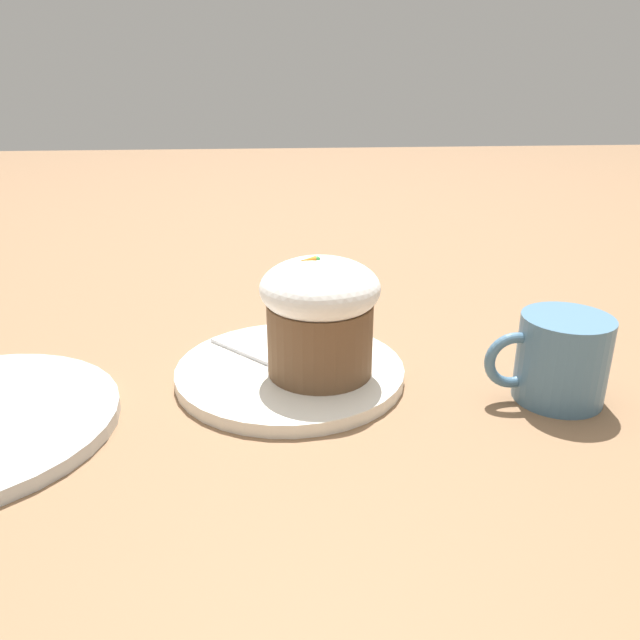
{
  "coord_description": "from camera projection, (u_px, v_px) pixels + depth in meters",
  "views": [
    {
      "loc": [
        0.02,
        0.55,
        0.28
      ],
      "look_at": [
        -0.03,
        0.01,
        0.07
      ],
      "focal_mm": 35.0,
      "sensor_mm": 36.0,
      "label": 1
    }
  ],
  "objects": [
    {
      "name": "coffee_cup",
      "position": [
        560.0,
        359.0,
        0.57
      ],
      "size": [
        0.11,
        0.08,
        0.08
      ],
      "color": "teal",
      "rests_on": "ground_plane"
    },
    {
      "name": "dessert_plate",
      "position": [
        290.0,
        372.0,
        0.62
      ],
      "size": [
        0.22,
        0.22,
        0.01
      ],
      "color": "white",
      "rests_on": "ground_plane"
    },
    {
      "name": "ground_plane",
      "position": [
        290.0,
        378.0,
        0.62
      ],
      "size": [
        4.0,
        4.0,
        0.0
      ],
      "primitive_type": "plane",
      "color": "#846042"
    },
    {
      "name": "spoon",
      "position": [
        269.0,
        361.0,
        0.62
      ],
      "size": [
        0.1,
        0.1,
        0.01
      ],
      "color": "silver",
      "rests_on": "dessert_plate"
    },
    {
      "name": "carrot_cake",
      "position": [
        320.0,
        314.0,
        0.58
      ],
      "size": [
        0.11,
        0.11,
        0.12
      ],
      "color": "brown",
      "rests_on": "dessert_plate"
    }
  ]
}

